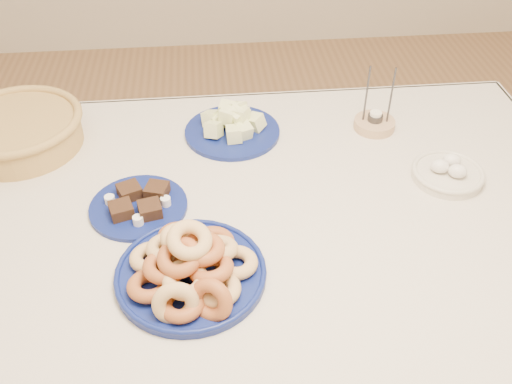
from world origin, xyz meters
The scene contains 8 objects.
ground centered at (0.00, 0.00, 0.00)m, with size 5.00×5.00×0.00m, color #936A45.
dining_table centered at (0.00, 0.00, 0.64)m, with size 1.71×1.11×0.75m.
donut_platter centered at (-0.15, -0.21, 0.79)m, with size 0.36×0.36×0.15m.
melon_plate centered at (-0.03, 0.33, 0.78)m, with size 0.30×0.30×0.09m.
brownie_plate centered at (-0.28, 0.03, 0.76)m, with size 0.25×0.25×0.04m.
wicker_basket centered at (-0.62, 0.33, 0.80)m, with size 0.45×0.45×0.09m.
candle_holder centered at (0.38, 0.32, 0.77)m, with size 0.14×0.14×0.20m.
egg_bowl centered at (0.51, 0.07, 0.77)m, with size 0.24×0.24×0.06m.
Camera 1 is at (-0.09, -1.02, 1.67)m, focal length 40.00 mm.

